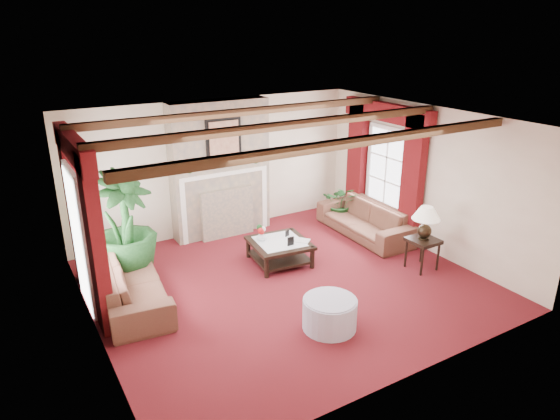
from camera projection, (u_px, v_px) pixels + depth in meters
floor at (287, 283)px, 8.28m from camera, size 6.00×6.00×0.00m
ceiling at (288, 121)px, 7.34m from camera, size 6.00×6.00×0.00m
back_wall at (216, 167)px, 10.03m from camera, size 6.00×0.02×2.70m
left_wall at (87, 248)px, 6.38m from camera, size 0.02×5.50×2.70m
right_wall at (425, 179)px, 9.24m from camera, size 0.02×5.50×2.70m
ceiling_beams at (288, 125)px, 7.36m from camera, size 6.00×3.00×0.12m
fireplace at (217, 100)px, 9.39m from camera, size 2.00×0.52×2.70m
french_door_left at (68, 171)px, 6.93m from camera, size 0.10×1.10×2.16m
french_door_right at (390, 128)px, 9.76m from camera, size 0.10×1.10×2.16m
curtains_left at (72, 140)px, 6.83m from camera, size 0.20×2.40×2.55m
curtains_right at (388, 107)px, 9.56m from camera, size 0.20×2.40×2.55m
sofa_left at (131, 276)px, 7.60m from camera, size 2.40×1.18×0.88m
sofa_right at (365, 215)px, 10.07m from camera, size 2.24×0.73×0.87m
potted_palm at (127, 248)px, 8.37m from camera, size 2.72×2.78×1.03m
small_plant at (341, 207)px, 10.83m from camera, size 1.56×1.56×0.64m
coffee_table at (280, 252)px, 8.94m from camera, size 1.10×1.10×0.41m
side_table at (422, 254)px, 8.70m from camera, size 0.60×0.60×0.56m
ottoman at (330, 314)px, 7.00m from camera, size 0.76×0.76×0.45m
table_lamp at (425, 223)px, 8.49m from camera, size 0.48×0.48×0.61m
flower_vase at (262, 236)px, 8.88m from camera, size 0.22×0.23×0.17m
book at (300, 236)px, 8.75m from camera, size 0.23×0.23×0.29m
photo_frame_a at (291, 241)px, 8.67m from camera, size 0.13×0.02×0.17m
photo_frame_b at (287, 234)px, 9.06m from camera, size 0.09×0.05×0.12m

